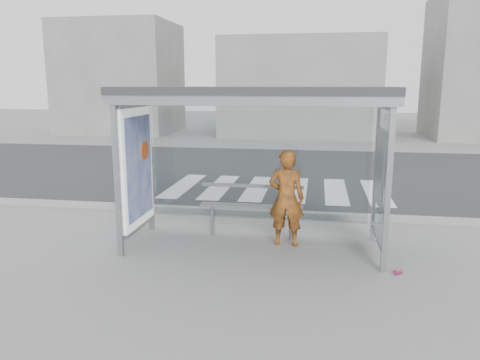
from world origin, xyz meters
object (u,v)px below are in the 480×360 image
object	(u,v)px
bench	(251,206)
soda_can	(398,272)
bus_shelter	(231,127)
person	(286,198)

from	to	relation	value
bench	soda_can	bearing A→B (deg)	-30.19
bus_shelter	soda_can	xyz separation A→B (m)	(2.57, -0.82, -1.95)
bench	soda_can	xyz separation A→B (m)	(2.30, -1.34, -0.52)
person	bench	distance (m)	0.76
bus_shelter	bench	xyz separation A→B (m)	(0.27, 0.52, -1.43)
bus_shelter	bench	distance (m)	1.55
soda_can	bench	bearing A→B (deg)	149.81
person	soda_can	distance (m)	2.10
bus_shelter	soda_can	world-z (taller)	bus_shelter
person	soda_can	bearing A→B (deg)	150.51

